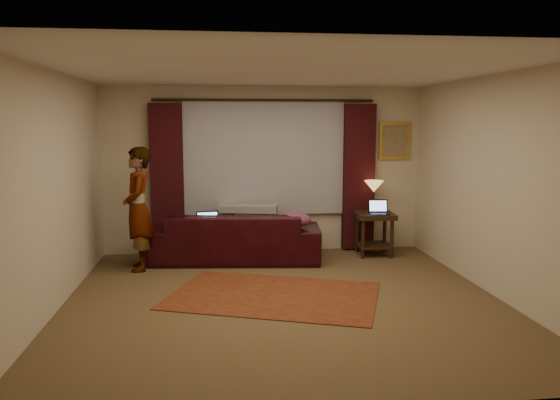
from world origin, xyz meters
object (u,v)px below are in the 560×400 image
object	(u,v)px
end_table	(374,234)
laptop_sofa	(209,221)
tiffany_lamp	(374,196)
laptop_table	(379,207)
sofa	(235,227)
person	(138,209)

from	to	relation	value
end_table	laptop_sofa	bearing A→B (deg)	-175.40
tiffany_lamp	laptop_table	distance (m)	0.32
laptop_sofa	tiffany_lamp	bearing A→B (deg)	-2.59
sofa	laptop_sofa	distance (m)	0.41
laptop_table	person	distance (m)	3.54
sofa	tiffany_lamp	world-z (taller)	tiffany_lamp
end_table	laptop_table	size ratio (longest dim) A/B	2.07
end_table	tiffany_lamp	xyz separation A→B (m)	(0.03, 0.16, 0.57)
end_table	laptop_table	xyz separation A→B (m)	(0.03, -0.14, 0.44)
laptop_sofa	end_table	bearing A→B (deg)	-6.05
laptop_table	end_table	bearing A→B (deg)	107.18
sofa	person	xyz separation A→B (m)	(-1.34, -0.36, 0.35)
sofa	laptop_table	bearing A→B (deg)	-175.50
laptop_sofa	tiffany_lamp	world-z (taller)	tiffany_lamp
tiffany_lamp	person	xyz separation A→B (m)	(-3.52, -0.60, -0.05)
sofa	laptop_table	distance (m)	2.20
sofa	laptop_table	xyz separation A→B (m)	(2.18, -0.05, 0.26)
sofa	laptop_sofa	world-z (taller)	sofa
person	end_table	bearing A→B (deg)	88.90
laptop_table	tiffany_lamp	bearing A→B (deg)	95.62
sofa	laptop_table	size ratio (longest dim) A/B	7.85
person	sofa	bearing A→B (deg)	96.73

